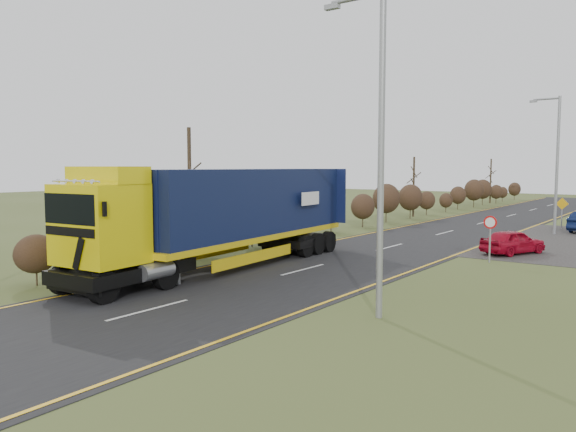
% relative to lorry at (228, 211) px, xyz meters
% --- Properties ---
extents(ground, '(160.00, 160.00, 0.00)m').
position_rel_lorry_xyz_m(ground, '(2.80, -2.58, -2.40)').
color(ground, '#434F22').
rests_on(ground, ground).
extents(road, '(8.00, 120.00, 0.02)m').
position_rel_lorry_xyz_m(road, '(2.80, 7.42, -2.39)').
color(road, black).
rests_on(road, ground).
extents(layby, '(6.00, 18.00, 0.02)m').
position_rel_lorry_xyz_m(layby, '(9.30, 17.42, -2.38)').
color(layby, '#292624').
rests_on(layby, ground).
extents(lane_markings, '(7.52, 116.00, 0.01)m').
position_rel_lorry_xyz_m(lane_markings, '(2.80, 7.12, -2.37)').
color(lane_markings, yellow).
rests_on(lane_markings, road).
extents(hedgerow, '(2.24, 102.04, 6.05)m').
position_rel_lorry_xyz_m(hedgerow, '(-3.20, 5.32, -0.78)').
color(hedgerow, black).
rests_on(hedgerow, ground).
extents(lorry, '(3.50, 15.31, 4.22)m').
position_rel_lorry_xyz_m(lorry, '(0.00, 0.00, 0.00)').
color(lorry, black).
rests_on(lorry, ground).
extents(car_red_hatchback, '(2.71, 3.76, 1.19)m').
position_rel_lorry_xyz_m(car_red_hatchback, '(8.59, 10.86, -1.80)').
color(car_red_hatchback, '#A6081E').
rests_on(car_red_hatchback, ground).
extents(streetlight_near, '(1.91, 0.18, 8.97)m').
position_rel_lorry_xyz_m(streetlight_near, '(8.49, -3.30, 2.54)').
color(streetlight_near, gray).
rests_on(streetlight_near, ground).
extents(streetlight_mid, '(1.82, 0.18, 8.55)m').
position_rel_lorry_xyz_m(streetlight_mid, '(8.50, 20.75, 2.30)').
color(streetlight_mid, gray).
rests_on(streetlight_mid, ground).
extents(speed_sign, '(0.57, 0.10, 2.07)m').
position_rel_lorry_xyz_m(speed_sign, '(8.40, 7.75, -0.97)').
color(speed_sign, gray).
rests_on(speed_sign, ground).
extents(warning_board, '(0.81, 0.11, 2.13)m').
position_rel_lorry_xyz_m(warning_board, '(8.36, 24.34, -1.08)').
color(warning_board, gray).
rests_on(warning_board, ground).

